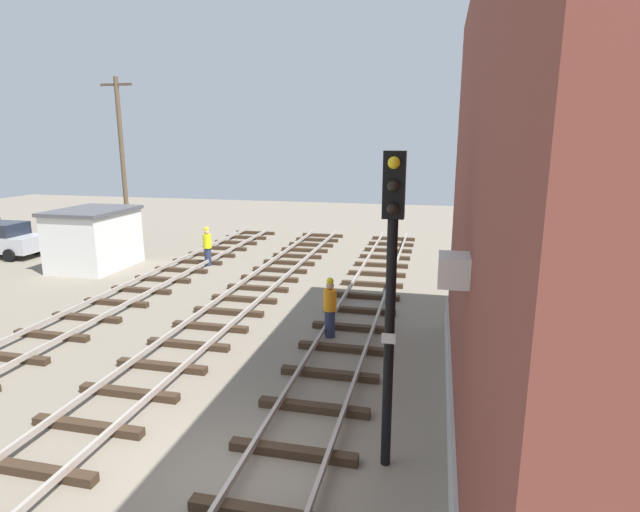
% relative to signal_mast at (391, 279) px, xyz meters
% --- Properties ---
extents(ground_plane, '(80.00, 80.00, 0.00)m').
position_rel_signal_mast_xyz_m(ground_plane, '(-2.68, -1.00, -3.55)').
color(ground_plane, slate).
extents(track_near_building, '(2.50, 47.06, 0.32)m').
position_rel_signal_mast_xyz_m(track_near_building, '(-1.73, -1.00, -3.42)').
color(track_near_building, '#38281C').
rests_on(track_near_building, ground).
extents(track_centre, '(2.50, 47.06, 0.32)m').
position_rel_signal_mast_xyz_m(track_centre, '(-6.09, -1.00, -3.43)').
color(track_centre, '#38281C').
rests_on(track_centre, ground).
extents(signal_mast, '(0.36, 0.40, 5.69)m').
position_rel_signal_mast_xyz_m(signal_mast, '(0.00, 0.00, 0.00)').
color(signal_mast, black).
rests_on(signal_mast, ground).
extents(control_hut, '(3.00, 3.80, 2.76)m').
position_rel_signal_mast_xyz_m(control_hut, '(-14.73, 11.86, -2.17)').
color(control_hut, silver).
rests_on(control_hut, ground).
extents(parked_car_blue, '(4.20, 2.04, 1.76)m').
position_rel_signal_mast_xyz_m(parked_car_blue, '(-18.17, 16.51, -2.65)').
color(parked_car_blue, '#23389E').
rests_on(parked_car_blue, ground).
extents(parked_car_silver, '(4.20, 2.04, 1.76)m').
position_rel_signal_mast_xyz_m(parked_car_silver, '(-20.92, 12.83, -2.65)').
color(parked_car_silver, '#B7B7BC').
rests_on(parked_car_silver, ground).
extents(utility_pole_far, '(1.80, 0.24, 9.07)m').
position_rel_signal_mast_xyz_m(utility_pole_far, '(-15.98, 16.46, 1.17)').
color(utility_pole_far, brown).
rests_on(utility_pole_far, ground).
extents(track_worker_foreground, '(0.40, 0.40, 1.87)m').
position_rel_signal_mast_xyz_m(track_worker_foreground, '(-9.80, 13.41, -2.62)').
color(track_worker_foreground, '#262D4C').
rests_on(track_worker_foreground, ground).
extents(track_worker_distant, '(0.40, 0.40, 1.87)m').
position_rel_signal_mast_xyz_m(track_worker_distant, '(-2.29, 5.89, -2.62)').
color(track_worker_distant, '#262D4C').
rests_on(track_worker_distant, ground).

